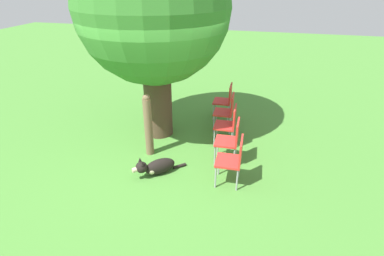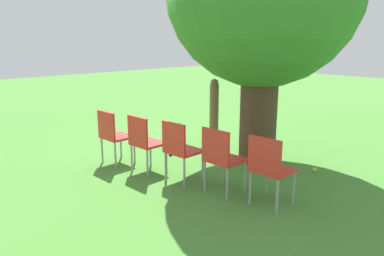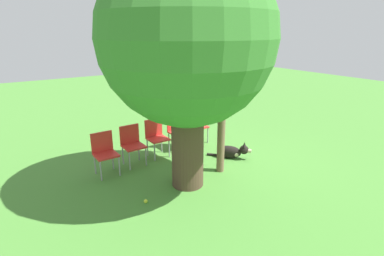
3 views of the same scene
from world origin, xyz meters
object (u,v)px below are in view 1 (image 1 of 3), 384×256
object	(u,v)px
oak_tree	(153,8)
dog	(156,167)
red_chair_2	(229,123)
red_chair_3	(227,110)
red_chair_4	(225,99)
fence_post	(148,125)
red_chair_1	(231,139)
red_chair_0	(233,158)
tennis_ball	(166,114)

from	to	relation	value
oak_tree	dog	size ratio (longest dim) A/B	5.14
red_chair_2	red_chair_3	distance (m)	0.66
dog	red_chair_4	bearing A→B (deg)	-148.86
fence_post	red_chair_4	size ratio (longest dim) A/B	1.47
oak_tree	dog	xyz separation A→B (m)	(0.47, -1.52, -2.50)
oak_tree	fence_post	xyz separation A→B (m)	(0.11, -0.88, -2.01)
oak_tree	red_chair_1	xyz separation A→B (m)	(1.70, -0.79, -2.15)
dog	red_chair_3	distance (m)	2.28
red_chair_4	red_chair_1	bearing A→B (deg)	99.70
red_chair_1	red_chair_3	xyz separation A→B (m)	(-0.26, 1.30, 0.00)
red_chair_0	red_chair_2	distance (m)	1.32
red_chair_0	red_chair_3	bearing A→B (deg)	-80.30
fence_post	red_chair_3	size ratio (longest dim) A/B	1.47
fence_post	red_chair_4	world-z (taller)	fence_post
red_chair_1	tennis_ball	distance (m)	2.60
red_chair_3	tennis_ball	world-z (taller)	red_chair_3
dog	red_chair_0	world-z (taller)	red_chair_0
red_chair_1	red_chair_4	distance (m)	1.98
dog	red_chair_4	distance (m)	2.83
oak_tree	fence_post	world-z (taller)	oak_tree
red_chair_0	red_chair_1	distance (m)	0.66
red_chair_3	tennis_ball	distance (m)	1.73
red_chair_2	tennis_ball	size ratio (longest dim) A/B	12.77
dog	fence_post	xyz separation A→B (m)	(-0.36, 0.64, 0.49)
red_chair_1	red_chair_3	bearing A→B (deg)	-80.30
red_chair_1	red_chair_2	distance (m)	0.66
red_chair_0	red_chair_2	world-z (taller)	same
red_chair_1	tennis_ball	xyz separation A→B (m)	(-1.86, 1.75, -0.47)
red_chair_0	red_chair_2	bearing A→B (deg)	-80.30
red_chair_0	red_chair_4	size ratio (longest dim) A/B	1.00
fence_post	tennis_ball	distance (m)	1.96
red_chair_3	red_chair_4	distance (m)	0.66
oak_tree	red_chair_2	world-z (taller)	oak_tree
red_chair_3	tennis_ball	xyz separation A→B (m)	(-1.61, 0.45, -0.47)
red_chair_0	red_chair_4	world-z (taller)	same
red_chair_3	tennis_ball	size ratio (longest dim) A/B	12.77
dog	red_chair_4	xyz separation A→B (m)	(0.85, 2.68, 0.35)
red_chair_2	red_chair_3	world-z (taller)	same
oak_tree	red_chair_4	distance (m)	2.78
dog	tennis_ball	distance (m)	2.56
fence_post	tennis_ball	xyz separation A→B (m)	(-0.27, 1.84, -0.61)
oak_tree	red_chair_3	world-z (taller)	oak_tree
fence_post	tennis_ball	world-z (taller)	fence_post
oak_tree	fence_post	bearing A→B (deg)	-83.09
oak_tree	red_chair_0	size ratio (longest dim) A/B	4.83
dog	red_chair_2	bearing A→B (deg)	-169.91
red_chair_4	dog	bearing A→B (deg)	70.97
dog	red_chair_1	distance (m)	1.47
red_chair_1	red_chair_2	world-z (taller)	same
dog	red_chair_2	distance (m)	1.80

